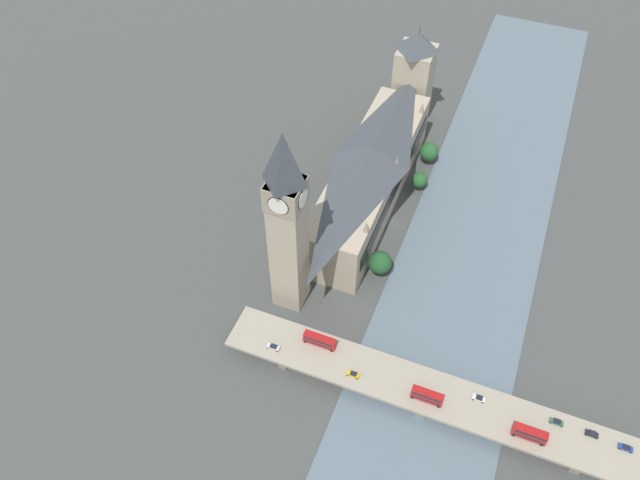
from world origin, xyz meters
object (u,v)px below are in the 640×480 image
double_decker_bus_rear (427,396)px  car_northbound_tail (273,347)px  double_decker_bus_lead (320,340)px  car_southbound_mid (592,434)px  double_decker_bus_mid (530,433)px  car_northbound_mid (479,398)px  car_northbound_lead (626,448)px  clock_tower (287,222)px  road_bridge (427,392)px  victoria_tower (413,79)px  parliament_hall (370,176)px  car_southbound_lead (557,422)px  car_southbound_tail (353,374)px

double_decker_bus_rear → car_northbound_tail: bearing=0.6°
double_decker_bus_lead → car_southbound_mid: bearing=-179.5°
double_decker_bus_mid → car_northbound_mid: bearing=-22.7°
double_decker_bus_lead → car_northbound_lead: 98.14m
clock_tower → road_bridge: 70.46m
double_decker_bus_lead → double_decker_bus_mid: size_ratio=1.09×
clock_tower → double_decker_bus_mid: bearing=164.0°
car_northbound_mid → car_northbound_tail: bearing=5.7°
victoria_tower → road_bridge: bearing=108.4°
road_bridge → double_decker_bus_lead: (38.21, -3.33, 3.62)m
double_decker_bus_lead → double_decker_bus_mid: 70.88m
parliament_hall → car_southbound_lead: bearing=138.9°
car_southbound_lead → double_decker_bus_rear: bearing=10.6°
car_northbound_lead → car_southbound_tail: bearing=4.7°
double_decker_bus_lead → double_decker_bus_rear: bearing=170.4°
parliament_hall → road_bridge: 92.05m
double_decker_bus_mid → car_southbound_lead: (-7.35, -7.95, -2.14)m
victoria_tower → double_decker_bus_lead: victoria_tower is taller
road_bridge → car_southbound_mid: 50.31m
clock_tower → car_northbound_mid: (-72.30, 18.51, -34.33)m
car_northbound_lead → car_northbound_tail: 112.18m
car_southbound_lead → parliament_hall: bearing=-41.1°
parliament_hall → car_southbound_lead: (-85.92, 74.84, -8.27)m
parliament_hall → car_southbound_tail: size_ratio=22.98×
car_northbound_lead → car_northbound_tail: bearing=3.6°
parliament_hall → car_northbound_mid: parliament_hall is taller
parliament_hall → car_southbound_lead: 114.25m
car_southbound_mid → car_northbound_mid: bearing=1.8°
car_northbound_tail → car_southbound_tail: bearing=-179.7°
clock_tower → double_decker_bus_lead: (-18.28, 18.24, -32.54)m
parliament_hall → car_northbound_mid: (-62.07, 75.90, -8.18)m
car_southbound_tail → car_southbound_lead: bearing=-173.1°
clock_tower → car_southbound_tail: clock_tower is taller
clock_tower → car_southbound_mid: clock_tower is taller
clock_tower → car_southbound_mid: 113.36m
victoria_tower → road_bridge: size_ratio=0.36×
car_northbound_tail → car_southbound_tail: size_ratio=1.05×
clock_tower → double_decker_bus_rear: (-56.99, 24.76, -32.33)m
clock_tower → car_southbound_tail: 53.70m
victoria_tower → car_southbound_lead: victoria_tower is taller
car_southbound_lead → double_decker_bus_lead: bearing=0.6°
clock_tower → road_bridge: (-56.49, 21.57, -36.17)m
double_decker_bus_mid → double_decker_bus_rear: (31.81, -0.65, -0.05)m
double_decker_bus_lead → car_northbound_lead: (-98.12, 0.02, -1.84)m
double_decker_bus_mid → car_northbound_lead: 28.59m
car_northbound_lead → road_bridge: bearing=3.2°
car_northbound_tail → double_decker_bus_lead: bearing=-153.1°
double_decker_bus_rear → car_southbound_tail: (24.27, 0.34, -2.06)m
car_northbound_tail → double_decker_bus_mid: bearing=179.9°
car_northbound_mid → car_southbound_mid: 34.32m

